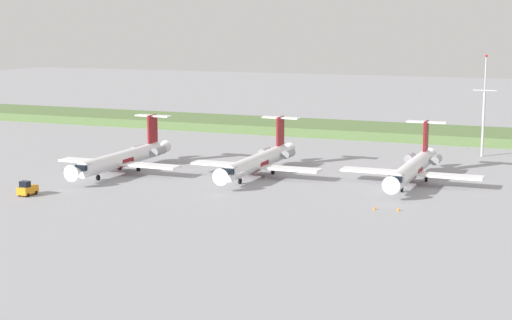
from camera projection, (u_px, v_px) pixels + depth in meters
name	position (u px, v px, depth m)	size (l,w,h in m)	color
ground_plane	(298.00, 158.00, 156.78)	(500.00, 500.00, 0.00)	#939399
grass_berm	(351.00, 130.00, 191.01)	(320.00, 20.00, 2.05)	#597542
regional_jet_nearest	(123.00, 158.00, 141.95)	(22.81, 31.00, 9.00)	white
regional_jet_second	(259.00, 161.00, 138.92)	(22.81, 31.00, 9.00)	white
regional_jet_third	(413.00, 167.00, 132.56)	(22.81, 31.00, 9.00)	white
antenna_mast	(484.00, 114.00, 157.74)	(4.40, 0.50, 19.78)	#B2B2B7
baggage_tug	(27.00, 189.00, 123.04)	(1.72, 3.20, 2.30)	orange
safety_cone_front_marker	(374.00, 208.00, 113.71)	(0.44, 0.44, 0.55)	orange
safety_cone_mid_marker	(399.00, 209.00, 113.01)	(0.44, 0.44, 0.55)	orange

